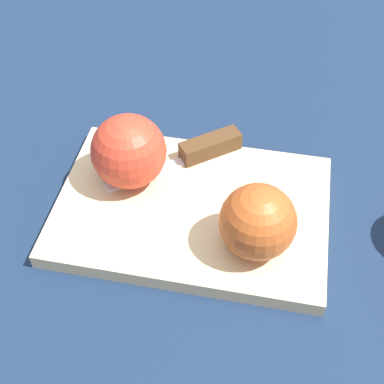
{
  "coord_description": "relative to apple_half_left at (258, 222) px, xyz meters",
  "views": [
    {
      "loc": [
        -0.06,
        0.38,
        0.47
      ],
      "look_at": [
        0.0,
        0.0,
        0.04
      ],
      "focal_mm": 50.0,
      "sensor_mm": 36.0,
      "label": 1
    }
  ],
  "objects": [
    {
      "name": "knife",
      "position": [
        0.07,
        -0.13,
        -0.03
      ],
      "size": [
        0.15,
        0.12,
        0.02
      ],
      "rotation": [
        0.0,
        0.0,
        0.63
      ],
      "color": "silver",
      "rests_on": "cutting_board"
    },
    {
      "name": "apple_half_left",
      "position": [
        0.0,
        0.0,
        0.0
      ],
      "size": [
        0.08,
        0.08,
        0.08
      ],
      "rotation": [
        0.0,
        0.0,
        3.25
      ],
      "color": "#AD4C1E",
      "rests_on": "cutting_board"
    },
    {
      "name": "cutting_board",
      "position": [
        0.07,
        -0.05,
        -0.05
      ],
      "size": [
        0.31,
        0.22,
        0.02
      ],
      "color": "#D1B789",
      "rests_on": "ground_plane"
    },
    {
      "name": "ground_plane",
      "position": [
        0.07,
        -0.05,
        -0.06
      ],
      "size": [
        4.0,
        4.0,
        0.0
      ],
      "primitive_type": "plane",
      "color": "#14233D"
    },
    {
      "name": "apple_half_right",
      "position": [
        0.15,
        -0.07,
        0.0
      ],
      "size": [
        0.08,
        0.08,
        0.08
      ],
      "rotation": [
        0.0,
        0.0,
        6.07
      ],
      "color": "red",
      "rests_on": "cutting_board"
    }
  ]
}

